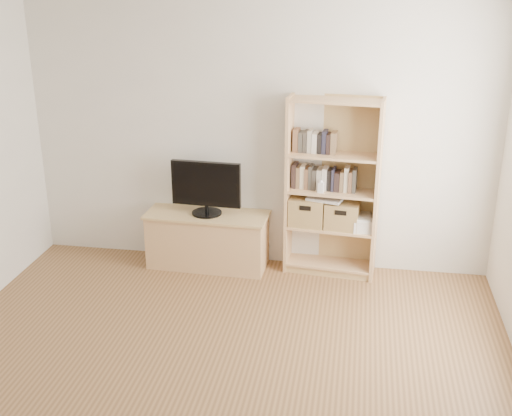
% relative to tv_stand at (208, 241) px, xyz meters
% --- Properties ---
extents(back_wall, '(4.50, 0.02, 2.60)m').
position_rel_tv_stand_xyz_m(back_wall, '(0.47, 0.22, 1.03)').
color(back_wall, silver).
rests_on(back_wall, floor).
extents(ceiling, '(4.50, 5.00, 0.01)m').
position_rel_tv_stand_xyz_m(ceiling, '(0.47, -2.28, 2.33)').
color(ceiling, white).
rests_on(ceiling, back_wall).
extents(tv_stand, '(1.17, 0.48, 0.53)m').
position_rel_tv_stand_xyz_m(tv_stand, '(0.00, 0.00, 0.00)').
color(tv_stand, tan).
rests_on(tv_stand, floor).
extents(bookshelf, '(0.89, 0.39, 1.73)m').
position_rel_tv_stand_xyz_m(bookshelf, '(1.21, 0.06, 0.60)').
color(bookshelf, tan).
rests_on(bookshelf, floor).
extents(television, '(0.68, 0.09, 0.53)m').
position_rel_tv_stand_xyz_m(television, '(0.00, 0.00, 0.56)').
color(television, black).
rests_on(television, tv_stand).
extents(books_row_mid, '(0.80, 0.26, 0.21)m').
position_rel_tv_stand_xyz_m(books_row_mid, '(1.21, 0.08, 0.68)').
color(books_row_mid, black).
rests_on(books_row_mid, bookshelf).
extents(books_row_upper, '(0.40, 0.18, 0.20)m').
position_rel_tv_stand_xyz_m(books_row_upper, '(1.02, 0.10, 1.04)').
color(books_row_upper, black).
rests_on(books_row_upper, bookshelf).
extents(baby_monitor, '(0.06, 0.04, 0.10)m').
position_rel_tv_stand_xyz_m(baby_monitor, '(1.10, -0.02, 0.63)').
color(baby_monitor, white).
rests_on(baby_monitor, bookshelf).
extents(basket_left, '(0.35, 0.30, 0.27)m').
position_rel_tv_stand_xyz_m(basket_left, '(0.98, 0.08, 0.35)').
color(basket_left, '#9A7745').
rests_on(basket_left, bookshelf).
extents(basket_right, '(0.34, 0.29, 0.26)m').
position_rel_tv_stand_xyz_m(basket_right, '(1.31, 0.05, 0.34)').
color(basket_right, '#9A7745').
rests_on(basket_right, bookshelf).
extents(laptop, '(0.37, 0.30, 0.03)m').
position_rel_tv_stand_xyz_m(laptop, '(1.15, 0.06, 0.50)').
color(laptop, silver).
rests_on(laptop, basket_left).
extents(magazine_stack, '(0.18, 0.25, 0.11)m').
position_rel_tv_stand_xyz_m(magazine_stack, '(1.50, 0.03, 0.27)').
color(magazine_stack, beige).
rests_on(magazine_stack, bookshelf).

